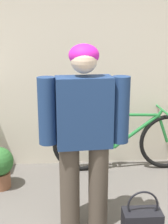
# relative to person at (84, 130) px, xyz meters

# --- Properties ---
(wall_back) EXTENTS (8.00, 0.07, 2.60)m
(wall_back) POSITION_rel_person_xyz_m (-0.02, 1.33, 0.43)
(wall_back) COLOR beige
(wall_back) RESTS_ON ground_plane
(person) EXTENTS (0.71, 0.24, 1.55)m
(person) POSITION_rel_person_xyz_m (0.00, 0.00, 0.00)
(person) COLOR #4C4238
(person) RESTS_ON ground_plane
(bicycle) EXTENTS (1.70, 0.46, 0.74)m
(bicycle) POSITION_rel_person_xyz_m (0.55, 1.08, -0.52)
(bicycle) COLOR black
(bicycle) RESTS_ON ground_plane
(handbag) EXTENTS (0.31, 0.17, 0.43)m
(handbag) POSITION_rel_person_xyz_m (0.45, -0.20, -0.73)
(handbag) COLOR black
(handbag) RESTS_ON ground_plane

